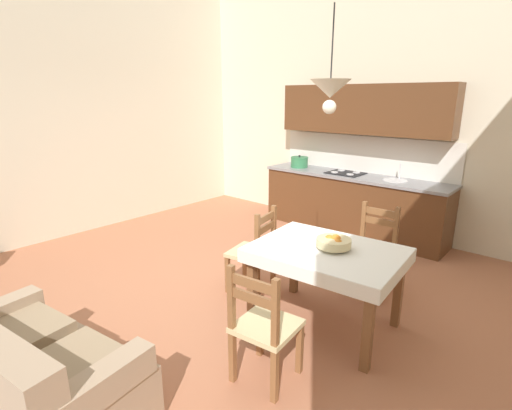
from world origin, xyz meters
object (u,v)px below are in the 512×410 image
Objects in this scene: dining_chair_kitchen_side at (372,251)px; dining_chair_camera_side at (264,327)px; kitchen_cabinetry at (355,177)px; fruit_bowl at (334,242)px; pendant_lamp at (330,90)px; dining_table at (326,263)px; small_couch at (36,375)px; dining_chair_tv_side at (254,252)px.

dining_chair_kitchen_side and dining_chair_camera_side have the same top height.
kitchen_cabinetry reaches higher than fruit_bowl.
pendant_lamp reaches higher than fruit_bowl.
dining_chair_camera_side reaches higher than dining_table.
fruit_bowl is at bearing 90.27° from dining_chair_camera_side.
kitchen_cabinetry is at bearing 113.87° from fruit_bowl.
kitchen_cabinetry is at bearing 111.87° from pendant_lamp.
kitchen_cabinetry is 2.73m from dining_table.
dining_table is at bearing -67.26° from kitchen_cabinetry.
fruit_bowl is at bearing 32.52° from pendant_lamp.
small_couch is 1.87× the size of pendant_lamp.
kitchen_cabinetry is 3.05× the size of dining_chair_tv_side.
small_couch is (-0.85, -3.06, -0.13)m from dining_chair_kitchen_side.
dining_chair_tv_side is (-0.97, 0.98, 0.00)m from dining_chair_camera_side.
dining_chair_tv_side is at bearing -86.85° from kitchen_cabinetry.
dining_chair_kitchen_side and dining_chair_tv_side have the same top height.
small_couch is at bearing -112.28° from fruit_bowl.
small_couch reaches higher than dining_table.
dining_table is at bearing 93.18° from dining_chair_camera_side.
small_couch is at bearing -88.03° from dining_chair_tv_side.
dining_chair_camera_side is 0.62× the size of small_couch.
fruit_bowl is at bearing -87.83° from dining_chair_kitchen_side.
dining_table is 1.67× the size of pendant_lamp.
kitchen_cabinetry reaches higher than dining_chair_tv_side.
pendant_lamp is (-0.05, -0.95, 1.64)m from dining_chair_kitchen_side.
kitchen_cabinetry is 4.68m from small_couch.
dining_chair_camera_side reaches higher than fruit_bowl.
kitchen_cabinetry is 1.95m from dining_chair_kitchen_side.
dining_chair_tv_side reaches higher than dining_table.
dining_chair_kitchen_side is at bearing 89.22° from dining_table.
dining_chair_camera_side is at bearing 53.84° from small_couch.
dining_table is 1.45× the size of dining_chair_kitchen_side.
small_couch is (0.21, -4.64, -0.55)m from kitchen_cabinetry.
dining_table is 1.46m from pendant_lamp.
dining_chair_camera_side is at bearing -88.80° from dining_chair_kitchen_side.
pendant_lamp reaches higher than dining_chair_kitchen_side.
dining_chair_kitchen_side is (0.01, 0.92, -0.18)m from dining_table.
dining_chair_kitchen_side reaches higher than small_couch.
dining_chair_camera_side is at bearing -84.51° from pendant_lamp.
pendant_lamp is at bearing -147.48° from fruit_bowl.
dining_chair_kitchen_side is 3.18m from small_couch.
dining_table is 1.45× the size of dining_chair_camera_side.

